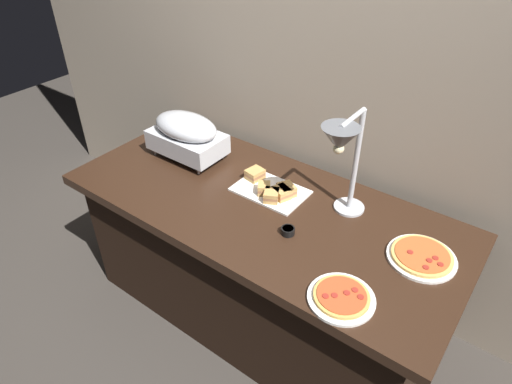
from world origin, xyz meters
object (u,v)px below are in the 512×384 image
object	(u,v)px
chafing_dish	(187,134)
sauce_cup_near	(288,231)
heat_lamp	(343,148)
pizza_plate_front	(341,297)
pizza_plate_center	(422,257)
sandwich_platter	(271,189)

from	to	relation	value
chafing_dish	sauce_cup_near	distance (m)	0.82
heat_lamp	pizza_plate_front	bearing A→B (deg)	-57.08
pizza_plate_center	sauce_cup_near	size ratio (longest dim) A/B	4.59
heat_lamp	pizza_plate_front	size ratio (longest dim) A/B	2.04
pizza_plate_front	pizza_plate_center	xyz separation A→B (m)	(0.16, 0.38, 0.00)
pizza_plate_front	sauce_cup_near	xyz separation A→B (m)	(-0.36, 0.19, 0.00)
pizza_plate_front	sandwich_platter	bearing A→B (deg)	146.14
chafing_dish	heat_lamp	distance (m)	0.95
heat_lamp	pizza_plate_front	xyz separation A→B (m)	(0.23, -0.35, -0.38)
sauce_cup_near	heat_lamp	bearing A→B (deg)	51.50
pizza_plate_center	sandwich_platter	size ratio (longest dim) A/B	0.80
chafing_dish	sandwich_platter	xyz separation A→B (m)	(0.55, -0.01, -0.12)
chafing_dish	sauce_cup_near	size ratio (longest dim) A/B	6.67
heat_lamp	pizza_plate_center	bearing A→B (deg)	4.19
sauce_cup_near	pizza_plate_front	bearing A→B (deg)	-28.02
pizza_plate_center	chafing_dish	bearing A→B (deg)	179.03
heat_lamp	pizza_plate_center	distance (m)	0.54
chafing_dish	heat_lamp	xyz separation A→B (m)	(0.91, -0.05, 0.25)
heat_lamp	sauce_cup_near	size ratio (longest dim) A/B	8.45
chafing_dish	pizza_plate_front	size ratio (longest dim) A/B	1.61
heat_lamp	pizza_plate_front	distance (m)	0.56
chafing_dish	heat_lamp	size ratio (longest dim) A/B	0.79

